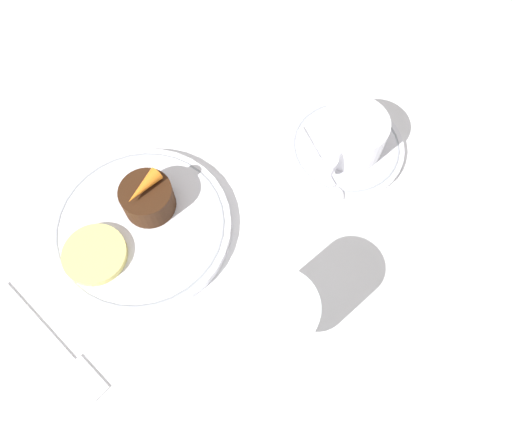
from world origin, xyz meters
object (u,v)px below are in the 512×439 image
fork (62,350)px  coffee_cup (353,134)px  wine_glass (277,317)px  dinner_plate (142,227)px  dessert_cake (148,198)px

fork → coffee_cup: bearing=158.8°
coffee_cup → fork: 0.43m
wine_glass → coffee_cup: bearing=-171.7°
dinner_plate → fork: 0.17m
dinner_plate → fork: size_ratio=1.23×
coffee_cup → dessert_cake: (0.21, -0.17, -0.00)m
fork → dessert_cake: (-0.19, -0.02, 0.03)m
dinner_plate → coffee_cup: (-0.24, 0.17, 0.03)m
wine_glass → dessert_cake: 0.22m
dessert_cake → dinner_plate: bearing=10.5°
fork → dinner_plate: bearing=-176.3°
wine_glass → dessert_cake: size_ratio=1.96×
dinner_plate → dessert_cake: dessert_cake is taller
fork → dessert_cake: bearing=-175.3°
coffee_cup → wine_glass: bearing=8.3°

